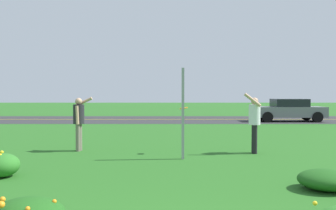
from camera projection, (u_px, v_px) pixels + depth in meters
The scene contains 10 objects.
ground_plane at pixel (163, 140), 13.76m from camera, with size 120.00×120.00×0.00m, color #26601E.
highway_strip at pixel (166, 119), 24.79m from camera, with size 120.00×7.49×0.01m, color #2D2D30.
highway_center_stripe at pixel (166, 119), 24.79m from camera, with size 120.00×0.16×0.00m, color yellow.
daylily_clump_front_right at pixel (5, 165), 7.62m from camera, with size 0.70×0.74×0.52m.
daylily_clump_mid_center at pixel (328, 180), 6.57m from camera, with size 1.03×0.94×0.37m.
sign_post_near_path at pixel (185, 114), 9.67m from camera, with size 0.07×0.10×2.47m.
person_thrower_dark_shirt at pixel (81, 119), 11.09m from camera, with size 0.56×0.50×1.68m.
person_catcher_white_shirt at pixel (256, 120), 10.62m from camera, with size 0.53×0.50×1.80m.
frisbee_orange at pixel (185, 108), 10.58m from camera, with size 0.24×0.24×0.07m.
car_gray_center_left at pixel (290, 110), 23.04m from camera, with size 4.50×2.00×1.45m.
Camera 1 is at (0.28, -2.68, 1.76)m, focal length 38.32 mm.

